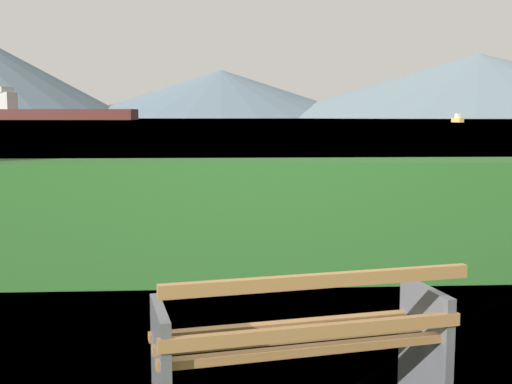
% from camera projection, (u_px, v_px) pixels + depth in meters
% --- Properties ---
extents(water_surface, '(620.00, 620.00, 0.00)m').
position_uv_depth(water_surface, '(222.00, 120.00, 309.76)').
color(water_surface, '#6B8EA3').
rests_on(water_surface, ground_plane).
extents(park_bench, '(1.63, 0.87, 0.87)m').
position_uv_depth(park_bench, '(303.00, 346.00, 3.26)').
color(park_bench, olive).
rests_on(park_bench, ground_plane).
extents(hedge_row, '(9.05, 0.82, 1.18)m').
position_uv_depth(hedge_row, '(262.00, 220.00, 6.23)').
color(hedge_row, '#285B23').
rests_on(hedge_row, ground_plane).
extents(cargo_ship_large, '(77.54, 23.60, 14.58)m').
position_uv_depth(cargo_ship_large, '(38.00, 111.00, 279.11)').
color(cargo_ship_large, '#471E19').
rests_on(cargo_ship_large, water_surface).
extents(sailboat_mid, '(2.01, 4.28, 2.32)m').
position_uv_depth(sailboat_mid, '(458.00, 119.00, 164.76)').
color(sailboat_mid, gold).
rests_on(sailboat_mid, water_surface).
extents(distant_hills, '(812.33, 391.33, 83.22)m').
position_uv_depth(distant_hills, '(233.00, 81.00, 553.98)').
color(distant_hills, slate).
rests_on(distant_hills, ground_plane).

